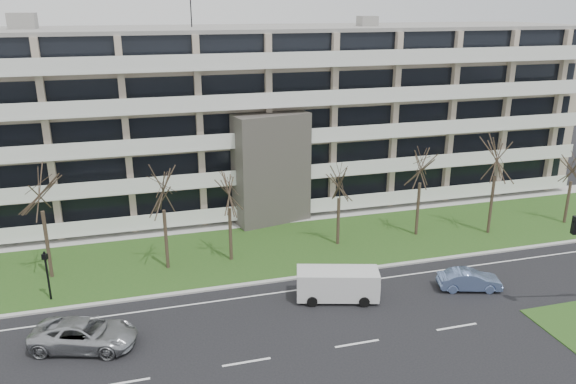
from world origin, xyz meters
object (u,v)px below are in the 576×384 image
object	(u,v)px
white_van	(339,282)
silver_pickup	(84,334)
pedestrian_signal	(47,269)
blue_sedan	(469,280)

from	to	relation	value
white_van	silver_pickup	bearing A→B (deg)	-159.17
white_van	pedestrian_signal	bearing A→B (deg)	-178.93
silver_pickup	pedestrian_signal	size ratio (longest dim) A/B	1.68
white_van	pedestrian_signal	world-z (taller)	pedestrian_signal
silver_pickup	blue_sedan	xyz separation A→B (m)	(22.98, 0.04, -0.11)
blue_sedan	pedestrian_signal	distance (m)	25.98
blue_sedan	white_van	bearing A→B (deg)	98.86
silver_pickup	white_van	world-z (taller)	white_van
blue_sedan	pedestrian_signal	xyz separation A→B (m)	(-25.30, 5.73, 1.42)
pedestrian_signal	white_van	bearing A→B (deg)	9.57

